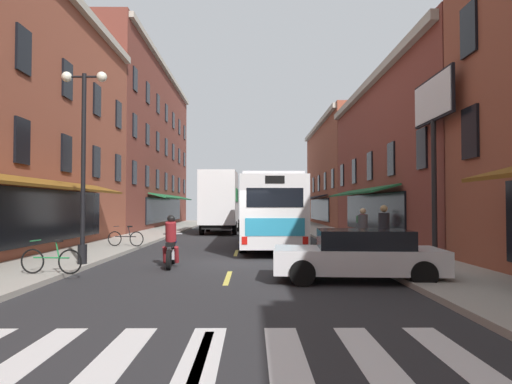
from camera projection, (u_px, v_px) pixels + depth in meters
name	position (u px, v px, depth m)	size (l,w,h in m)	color
ground_plane	(233.00, 263.00, 15.89)	(34.80, 80.00, 0.10)	#28282B
lane_centre_dashes	(233.00, 263.00, 15.64)	(0.14, 73.90, 0.01)	#DBCC4C
crosswalk_near	(201.00, 357.00, 5.90)	(7.10, 2.80, 0.01)	silver
sidewalk_left	(63.00, 260.00, 15.84)	(3.00, 80.00, 0.14)	#A39E93
sidewalk_right	(403.00, 260.00, 15.94)	(3.00, 80.00, 0.14)	#A39E93
billboard_sign	(433.00, 117.00, 16.15)	(0.40, 3.33, 6.37)	black
transit_bus	(268.00, 211.00, 22.05)	(2.75, 11.10, 3.25)	silver
box_truck	(220.00, 203.00, 32.26)	(2.55, 6.89, 4.27)	white
sedan_near	(359.00, 255.00, 11.90)	(4.42, 2.28, 1.33)	silver
sedan_mid	(226.00, 220.00, 40.74)	(1.94, 4.54, 1.30)	black
motorcycle_rider	(171.00, 245.00, 14.58)	(0.62, 2.07, 1.66)	black
bicycle_near	(126.00, 238.00, 20.48)	(1.69, 0.51, 0.91)	black
bicycle_mid	(51.00, 260.00, 12.17)	(1.71, 0.48, 0.91)	black
pedestrian_near	(363.00, 224.00, 23.90)	(0.52, 0.36, 1.60)	black
pedestrian_mid	(363.00, 230.00, 17.53)	(0.36, 0.36, 1.71)	#33663F
pedestrian_far	(384.00, 232.00, 15.19)	(0.36, 0.36, 1.83)	#66387F
street_lamp_twin	(83.00, 158.00, 14.36)	(1.42, 0.32, 6.03)	black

